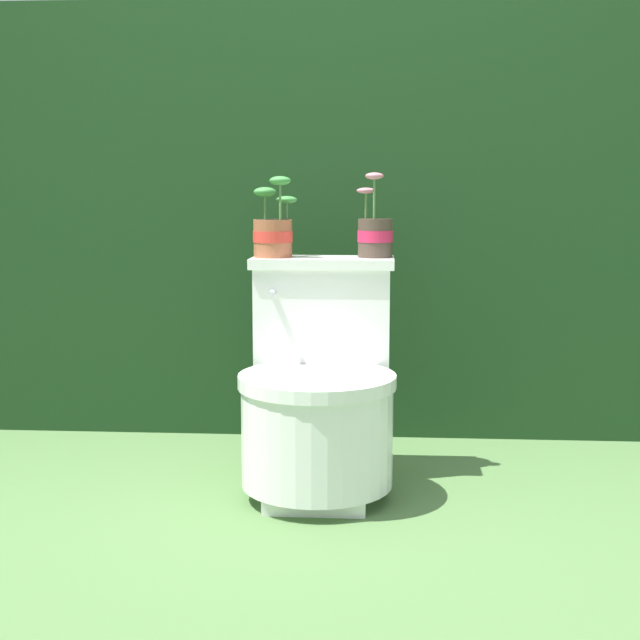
# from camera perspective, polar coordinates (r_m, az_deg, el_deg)

# --- Properties ---
(ground_plane) EXTENTS (12.00, 12.00, 0.00)m
(ground_plane) POSITION_cam_1_polar(r_m,az_deg,el_deg) (2.57, -0.78, -11.01)
(ground_plane) COLOR #4C703D
(hedge_backdrop) EXTENTS (3.23, 1.08, 1.47)m
(hedge_backdrop) POSITION_cam_1_polar(r_m,az_deg,el_deg) (3.56, 0.69, 6.50)
(hedge_backdrop) COLOR #193819
(hedge_backdrop) RESTS_ON ground
(toilet) EXTENTS (0.43, 0.55, 0.65)m
(toilet) POSITION_cam_1_polar(r_m,az_deg,el_deg) (2.52, -0.07, -4.90)
(toilet) COLOR white
(toilet) RESTS_ON ground
(potted_plant_left) EXTENTS (0.13, 0.12, 0.24)m
(potted_plant_left) POSITION_cam_1_polar(r_m,az_deg,el_deg) (2.64, -3.02, 5.63)
(potted_plant_left) COLOR #9E5638
(potted_plant_left) RESTS_ON toilet
(potted_plant_midleft) EXTENTS (0.11, 0.10, 0.25)m
(potted_plant_midleft) POSITION_cam_1_polar(r_m,az_deg,el_deg) (2.63, 3.54, 5.52)
(potted_plant_midleft) COLOR #47382D
(potted_plant_midleft) RESTS_ON toilet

